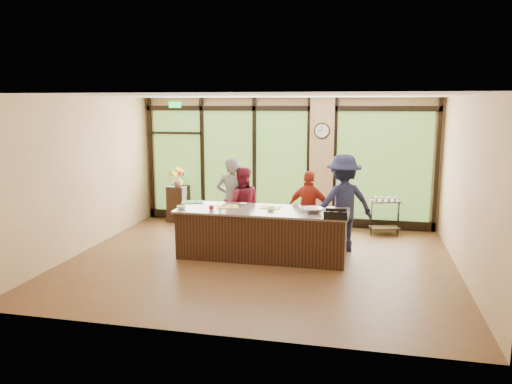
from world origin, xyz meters
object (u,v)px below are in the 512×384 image
at_px(island_base, 262,234).
at_px(flower_stand, 178,204).
at_px(cook_left, 232,200).
at_px(roasting_pan, 336,216).
at_px(bar_cart, 385,212).
at_px(cook_right, 343,203).

relative_size(island_base, flower_stand, 3.52).
distance_m(cook_left, flower_stand, 2.38).
height_order(roasting_pan, bar_cart, roasting_pan).
bearing_deg(cook_right, flower_stand, -46.04).
relative_size(roasting_pan, bar_cart, 0.47).
bearing_deg(bar_cart, cook_left, -171.82).
relative_size(island_base, bar_cart, 3.64).
xyz_separation_m(cook_left, cook_right, (2.27, -0.11, 0.06)).
height_order(island_base, roasting_pan, roasting_pan).
relative_size(flower_stand, bar_cart, 1.03).
distance_m(cook_right, roasting_pan, 1.18).
height_order(cook_right, bar_cart, cook_right).
bearing_deg(flower_stand, cook_left, -33.84).
distance_m(cook_left, bar_cart, 3.41).
xyz_separation_m(cook_right, roasting_pan, (-0.07, -1.17, 0.00)).
bearing_deg(roasting_pan, island_base, 161.03).
distance_m(cook_right, bar_cart, 1.71).
xyz_separation_m(island_base, roasting_pan, (1.38, -0.43, 0.52)).
bearing_deg(flower_stand, cook_right, -15.27).
xyz_separation_m(flower_stand, bar_cart, (4.90, -0.22, 0.07)).
relative_size(island_base, cook_right, 1.63).
distance_m(island_base, bar_cart, 3.16).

